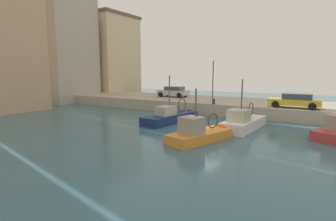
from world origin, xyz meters
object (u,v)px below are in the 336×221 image
object	(u,v)px
fishing_boat_white	(245,127)
fishing_boat_orange	(203,137)
mooring_bollard_mid	(214,101)
quay_streetlamp	(213,72)
fishing_boat_navy	(173,120)
parked_car_silver	(173,91)
parked_car_yellow	(295,100)

from	to	relation	value
fishing_boat_white	fishing_boat_orange	bearing A→B (deg)	164.40
mooring_bollard_mid	quay_streetlamp	size ratio (longest dim) A/B	0.11
fishing_boat_orange	quay_streetlamp	size ratio (longest dim) A/B	1.18
fishing_boat_orange	fishing_boat_navy	world-z (taller)	fishing_boat_navy
fishing_boat_orange	parked_car_silver	distance (m)	17.77
fishing_boat_white	mooring_bollard_mid	bearing A→B (deg)	44.57
parked_car_yellow	quay_streetlamp	xyz separation A→B (m)	(4.54, 9.80, 2.57)
fishing_boat_white	parked_car_silver	size ratio (longest dim) A/B	1.58
fishing_boat_orange	parked_car_silver	xyz separation A→B (m)	(14.25, 10.46, 1.74)
parked_car_yellow	quay_streetlamp	world-z (taller)	quay_streetlamp
fishing_boat_white	quay_streetlamp	bearing A→B (deg)	33.79
fishing_boat_orange	parked_car_silver	world-z (taller)	fishing_boat_orange
fishing_boat_navy	parked_car_yellow	size ratio (longest dim) A/B	1.59
parked_car_silver	mooring_bollard_mid	size ratio (longest dim) A/B	7.39
fishing_boat_navy	mooring_bollard_mid	size ratio (longest dim) A/B	12.77
fishing_boat_white	fishing_boat_navy	size ratio (longest dim) A/B	0.91
parked_car_silver	parked_car_yellow	size ratio (longest dim) A/B	0.92
parked_car_silver	parked_car_yellow	bearing A→B (deg)	-103.40
fishing_boat_white	quay_streetlamp	xyz separation A→B (m)	(10.17, 6.80, 4.31)
fishing_boat_white	parked_car_yellow	bearing A→B (deg)	-27.98
parked_car_silver	parked_car_yellow	world-z (taller)	parked_car_silver
fishing_boat_navy	mooring_bollard_mid	bearing A→B (deg)	-20.78
parked_car_silver	quay_streetlamp	distance (m)	5.76
fishing_boat_white	fishing_boat_orange	xyz separation A→B (m)	(-5.08, 1.42, 0.02)
fishing_boat_white	parked_car_yellow	distance (m)	6.61
fishing_boat_white	quay_streetlamp	distance (m)	12.97
mooring_bollard_mid	fishing_boat_navy	bearing A→B (deg)	159.22
parked_car_yellow	mooring_bollard_mid	distance (m)	7.53
fishing_boat_orange	quay_streetlamp	distance (m)	16.73
fishing_boat_orange	parked_car_yellow	distance (m)	11.71
fishing_boat_white	fishing_boat_navy	world-z (taller)	fishing_boat_navy
fishing_boat_navy	parked_car_yellow	distance (m)	11.32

